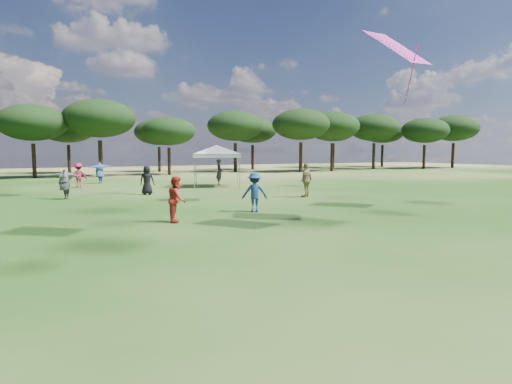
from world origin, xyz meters
TOP-DOWN VIEW (x-y plane):
  - tree_line at (2.39, 47.41)m, footprint 108.78×17.63m
  - tent_right at (9.26, 28.21)m, footprint 6.18×6.18m
  - festival_crowd at (-0.98, 25.08)m, footprint 26.30×21.63m

SIDE VIEW (x-z plane):
  - festival_crowd at x=-0.98m, z-range -0.11..1.81m
  - tent_right at x=9.26m, z-range 1.20..4.44m
  - tree_line at x=2.39m, z-range 1.54..9.31m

